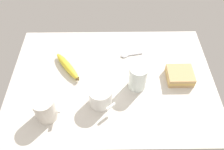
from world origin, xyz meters
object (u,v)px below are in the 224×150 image
at_px(glass_of_milk, 138,78).
at_px(banana, 67,66).
at_px(coffee_mug_black, 101,97).
at_px(coffee_mug_milky, 45,108).
at_px(spoon, 128,55).
at_px(sandwich_main, 180,76).

height_order(glass_of_milk, banana, glass_of_milk).
relative_size(coffee_mug_black, coffee_mug_milky, 1.07).
height_order(coffee_mug_black, spoon, coffee_mug_black).
bearing_deg(glass_of_milk, banana, -18.06).
xyz_separation_m(coffee_mug_black, glass_of_milk, (-0.15, -0.09, 0.01)).
xyz_separation_m(coffee_mug_black, banana, (0.16, -0.19, -0.03)).
distance_m(sandwich_main, banana, 0.50).
distance_m(glass_of_milk, spoon, 0.19).
bearing_deg(coffee_mug_milky, banana, -101.93).
xyz_separation_m(sandwich_main, banana, (0.50, -0.07, -0.00)).
distance_m(sandwich_main, glass_of_milk, 0.20).
xyz_separation_m(coffee_mug_milky, banana, (-0.05, -0.24, -0.04)).
relative_size(coffee_mug_black, banana, 0.64).
height_order(sandwich_main, banana, sandwich_main).
bearing_deg(coffee_mug_milky, coffee_mug_black, -164.57).
bearing_deg(coffee_mug_black, spoon, -115.29).
bearing_deg(coffee_mug_milky, spoon, -135.92).
distance_m(coffee_mug_milky, sandwich_main, 0.58).
xyz_separation_m(sandwich_main, glass_of_milk, (0.19, 0.04, 0.03)).
xyz_separation_m(sandwich_main, spoon, (0.22, -0.14, -0.02)).
height_order(coffee_mug_black, glass_of_milk, glass_of_milk).
distance_m(coffee_mug_black, sandwich_main, 0.37).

